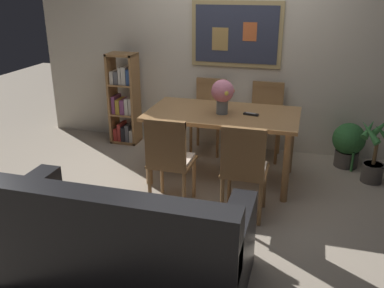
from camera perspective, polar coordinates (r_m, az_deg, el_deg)
ground_plane at (r=4.39m, az=1.66°, el=-6.41°), size 12.00×12.00×0.00m
wall_back_with_painting at (r=5.33m, az=5.67°, el=13.21°), size 5.20×0.14×2.60m
dining_table at (r=4.44m, az=4.18°, el=3.14°), size 1.58×0.87×0.76m
dining_chair_near_right at (r=3.71m, az=7.11°, el=-2.76°), size 0.40×0.41×0.91m
dining_chair_near_left at (r=3.87m, az=-3.13°, el=-1.57°), size 0.40×0.41×0.91m
dining_chair_far_right at (r=5.17m, az=10.03°, el=4.05°), size 0.40×0.41×0.91m
dining_chair_far_left at (r=5.29m, az=2.36°, el=4.75°), size 0.40×0.41×0.91m
leather_couch at (r=3.08m, az=-9.99°, el=-13.22°), size 1.80×0.84×0.84m
bookshelf at (r=5.62m, az=-9.18°, el=5.67°), size 0.36×0.28×1.19m
potted_ivy at (r=5.19m, az=20.54°, el=0.08°), size 0.37×0.37×0.54m
potted_palm at (r=4.86m, az=23.72°, el=-1.22°), size 0.40×0.39×0.80m
flower_vase at (r=4.31m, az=4.20°, el=6.92°), size 0.24×0.23×0.36m
tv_remote at (r=4.34m, az=8.04°, el=4.05°), size 0.16×0.07×0.02m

